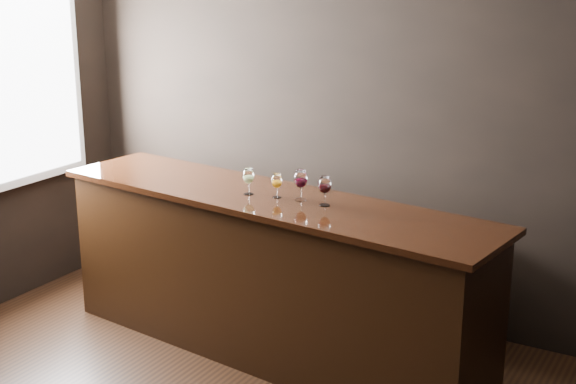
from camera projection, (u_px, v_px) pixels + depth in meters
The scene contains 8 objects.
room_shell at pixel (148, 132), 4.42m from camera, with size 5.02×4.52×2.81m.
bar_counter at pixel (269, 279), 5.64m from camera, with size 3.23×0.70×1.13m, color black.
bar_top at pixel (268, 199), 5.48m from camera, with size 3.34×0.78×0.04m, color black.
back_bar_shelf at pixel (315, 261), 6.38m from camera, with size 2.32×0.40×0.84m, color black.
glass_white at pixel (248, 177), 5.48m from camera, with size 0.08×0.08×0.19m.
glass_amber at pixel (277, 181), 5.41m from camera, with size 0.07×0.07×0.17m.
glass_red_a at pixel (301, 180), 5.34m from camera, with size 0.09×0.09×0.21m.
glass_red_b at pixel (325, 185), 5.22m from camera, with size 0.09×0.09×0.20m.
Camera 1 is at (2.61, -3.25, 2.71)m, focal length 50.00 mm.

